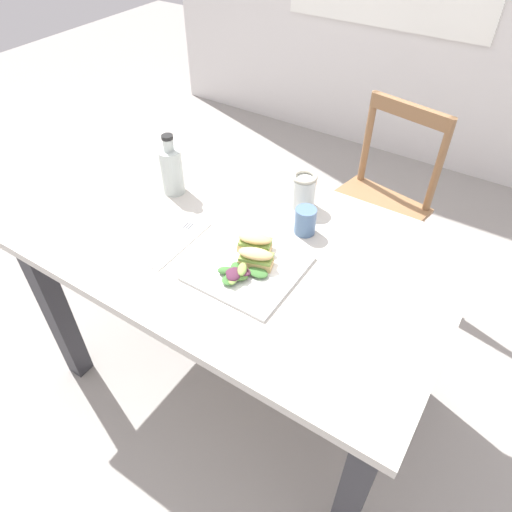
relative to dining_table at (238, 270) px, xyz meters
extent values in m
plane|color=gray|center=(0.02, -0.05, -0.61)|extent=(8.47, 8.47, 0.00)
cube|color=#BCB7AD|center=(0.00, 0.00, 0.11)|extent=(1.32, 0.80, 0.03)
cube|color=#2D2D33|center=(-0.59, -0.33, -0.26)|extent=(0.07, 0.07, 0.71)
cube|color=#2D2D33|center=(0.59, -0.33, -0.26)|extent=(0.07, 0.07, 0.71)
cube|color=#2D2D33|center=(-0.59, 0.33, -0.26)|extent=(0.07, 0.07, 0.71)
cube|color=#2D2D33|center=(0.59, 0.33, -0.26)|extent=(0.07, 0.07, 0.71)
cylinder|color=#8E6642|center=(-0.03, 0.62, -0.40)|extent=(0.03, 0.03, 0.43)
cylinder|color=#8E6642|center=(0.30, 0.55, -0.40)|extent=(0.03, 0.03, 0.43)
cylinder|color=#8E6642|center=(0.03, 0.95, -0.40)|extent=(0.03, 0.03, 0.43)
cylinder|color=#8E6642|center=(0.36, 0.89, -0.40)|extent=(0.03, 0.03, 0.43)
cube|color=#8E6642|center=(0.17, 0.75, -0.17)|extent=(0.47, 0.47, 0.02)
cylinder|color=#8E6642|center=(0.03, 0.96, 0.05)|extent=(0.03, 0.03, 0.42)
cylinder|color=#8E6642|center=(0.37, 0.90, 0.05)|extent=(0.03, 0.03, 0.42)
cube|color=#8E6642|center=(0.20, 0.93, 0.23)|extent=(0.36, 0.10, 0.06)
cube|color=white|center=(0.10, -0.09, 0.13)|extent=(0.28, 0.28, 0.01)
cube|color=#DBB270|center=(0.11, -0.07, 0.15)|extent=(0.11, 0.07, 0.02)
cube|color=#84A84C|center=(0.11, -0.06, 0.17)|extent=(0.10, 0.08, 0.01)
ellipsoid|color=#DBB270|center=(0.11, -0.07, 0.18)|extent=(0.11, 0.07, 0.02)
cube|color=#DBB270|center=(0.08, -0.02, 0.15)|extent=(0.11, 0.07, 0.02)
cube|color=#84A84C|center=(0.07, -0.01, 0.17)|extent=(0.10, 0.08, 0.01)
ellipsoid|color=#DBB270|center=(0.08, -0.02, 0.18)|extent=(0.11, 0.07, 0.02)
ellipsoid|color=#518438|center=(0.08, -0.13, 0.14)|extent=(0.05, 0.04, 0.01)
ellipsoid|color=#84A84C|center=(0.10, -0.16, 0.16)|extent=(0.05, 0.07, 0.01)
ellipsoid|color=#4C2338|center=(0.10, -0.15, 0.16)|extent=(0.06, 0.07, 0.02)
ellipsoid|color=#3D7033|center=(0.06, -0.14, 0.15)|extent=(0.05, 0.05, 0.02)
ellipsoid|color=#3D7033|center=(0.08, -0.12, 0.16)|extent=(0.04, 0.05, 0.01)
ellipsoid|color=#4C2338|center=(0.11, -0.12, 0.15)|extent=(0.04, 0.04, 0.01)
ellipsoid|color=#4C2338|center=(0.09, -0.14, 0.16)|extent=(0.05, 0.05, 0.01)
ellipsoid|color=#3D7033|center=(0.09, -0.17, 0.15)|extent=(0.05, 0.05, 0.01)
ellipsoid|color=#3D7033|center=(0.14, -0.10, 0.15)|extent=(0.06, 0.04, 0.01)
ellipsoid|color=#84A84C|center=(0.11, -0.13, 0.17)|extent=(0.05, 0.06, 0.02)
ellipsoid|color=#602D47|center=(0.11, -0.14, 0.16)|extent=(0.05, 0.04, 0.01)
ellipsoid|color=#518438|center=(0.10, -0.15, 0.15)|extent=(0.07, 0.05, 0.02)
ellipsoid|color=#3D7033|center=(0.11, -0.07, 0.15)|extent=(0.03, 0.05, 0.02)
cube|color=white|center=(-0.16, -0.11, 0.13)|extent=(0.10, 0.25, 0.00)
cube|color=silver|center=(-0.16, -0.13, 0.13)|extent=(0.02, 0.14, 0.00)
cube|color=silver|center=(-0.16, -0.04, 0.13)|extent=(0.03, 0.05, 0.00)
cube|color=#38383D|center=(-0.16, -0.03, 0.14)|extent=(0.00, 0.03, 0.00)
cube|color=#38383D|center=(-0.16, -0.03, 0.14)|extent=(0.00, 0.03, 0.00)
cube|color=#38383D|center=(-0.17, -0.03, 0.14)|extent=(0.00, 0.03, 0.00)
cylinder|color=black|center=(-0.33, 0.10, 0.18)|extent=(0.07, 0.07, 0.11)
cylinder|color=#B2BCB7|center=(-0.33, 0.10, 0.21)|extent=(0.08, 0.08, 0.16)
cylinder|color=#B2BCB7|center=(-0.33, 0.10, 0.31)|extent=(0.03, 0.03, 0.04)
cylinder|color=black|center=(-0.33, 0.10, 0.33)|extent=(0.04, 0.04, 0.01)
cylinder|color=gold|center=(0.08, 0.26, 0.17)|extent=(0.07, 0.07, 0.08)
cylinder|color=silver|center=(0.08, 0.26, 0.18)|extent=(0.08, 0.08, 0.11)
torus|color=#B7B29E|center=(0.08, 0.26, 0.24)|extent=(0.08, 0.08, 0.01)
cylinder|color=#4C6B93|center=(0.15, 0.15, 0.17)|extent=(0.07, 0.07, 0.09)
camera|label=1|loc=(0.63, -0.87, 1.05)|focal=32.54mm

